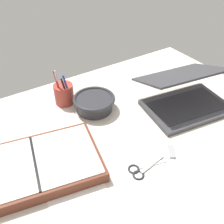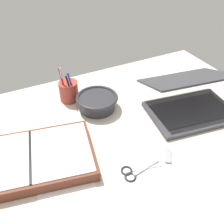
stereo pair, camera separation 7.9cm
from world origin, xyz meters
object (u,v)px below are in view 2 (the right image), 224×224
at_px(scissors, 133,172).
at_px(laptop, 189,100).
at_px(bowl, 97,102).
at_px(planner, 31,159).
at_px(pen_cup, 69,91).

bearing_deg(scissors, laptop, 28.87).
bearing_deg(laptop, bowl, 159.92).
bearing_deg(planner, bowl, 41.22).
distance_m(bowl, pen_cup, 0.14).
bearing_deg(planner, laptop, 11.32).
relative_size(laptop, bowl, 2.18).
height_order(pen_cup, scissors, pen_cup).
relative_size(laptop, scissors, 2.79).
relative_size(planner, scissors, 3.26).
height_order(bowl, pen_cup, pen_cup).
distance_m(laptop, bowl, 0.39).
bearing_deg(bowl, scissors, -95.46).
distance_m(pen_cup, planner, 0.38).
bearing_deg(bowl, laptop, -28.49).
xyz_separation_m(pen_cup, scissors, (0.05, -0.48, -0.04)).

